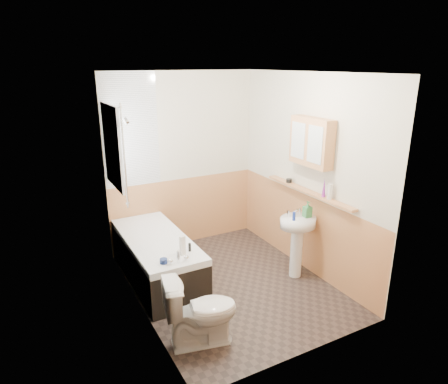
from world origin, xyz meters
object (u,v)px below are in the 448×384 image
(sink, at_px, (297,235))
(pine_shelf, at_px, (308,192))
(medicine_cabinet, at_px, (311,142))
(toilet, at_px, (201,311))
(bathtub, at_px, (157,257))

(sink, height_order, pine_shelf, pine_shelf)
(pine_shelf, xyz_separation_m, medicine_cabinet, (-0.03, -0.03, 0.63))
(toilet, distance_m, pine_shelf, 2.06)
(toilet, distance_m, sink, 1.72)
(bathtub, distance_m, pine_shelf, 2.05)
(toilet, bearing_deg, bathtub, 11.31)
(toilet, height_order, medicine_cabinet, medicine_cabinet)
(sink, relative_size, medicine_cabinet, 1.42)
(sink, relative_size, pine_shelf, 0.58)
(bathtub, bearing_deg, sink, -25.66)
(toilet, distance_m, medicine_cabinet, 2.33)
(medicine_cabinet, bearing_deg, bathtub, 158.18)
(bathtub, bearing_deg, pine_shelf, -20.61)
(bathtub, height_order, sink, sink)
(toilet, bearing_deg, sink, -57.03)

